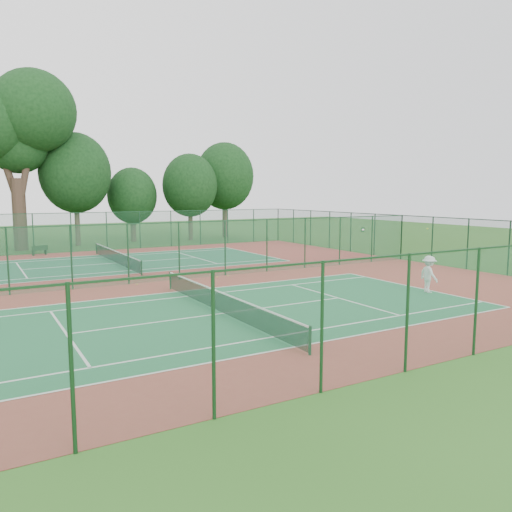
{
  "coord_description": "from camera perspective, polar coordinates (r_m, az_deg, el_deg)",
  "views": [
    {
      "loc": [
        -9.25,
        -28.0,
        5.2
      ],
      "look_at": [
        4.91,
        -3.4,
        1.6
      ],
      "focal_mm": 35.0,
      "sensor_mm": 36.0,
      "label": 1
    }
  ],
  "objects": [
    {
      "name": "evergreen_row",
      "position": [
        53.41,
        -19.25,
        1.23
      ],
      "size": [
        39.0,
        5.0,
        12.0
      ],
      "primitive_type": null,
      "color": "black",
      "rests_on": "ground"
    },
    {
      "name": "tennis_net_far",
      "position": [
        38.42,
        -15.76,
        -0.0
      ],
      "size": [
        0.1,
        12.9,
        0.97
      ],
      "color": "#14381D",
      "rests_on": "ground"
    },
    {
      "name": "stray_ball_c",
      "position": [
        29.14,
        -13.45,
        -3.16
      ],
      "size": [
        0.07,
        0.07,
        0.07
      ],
      "primitive_type": "sphere",
      "color": "gold",
      "rests_on": "red_pad"
    },
    {
      "name": "ground",
      "position": [
        29.94,
        -11.47,
        -2.92
      ],
      "size": [
        120.0,
        120.0,
        0.0
      ],
      "primitive_type": "plane",
      "color": "#295B1C",
      "rests_on": "ground"
    },
    {
      "name": "tennis_net_near",
      "position": [
        21.64,
        -3.87,
        -5.21
      ],
      "size": [
        0.1,
        12.9,
        0.97
      ],
      "color": "#13351D",
      "rests_on": "ground"
    },
    {
      "name": "fence_north",
      "position": [
        47.05,
        -18.51,
        2.66
      ],
      "size": [
        40.0,
        0.09,
        3.5
      ],
      "color": "#174629",
      "rests_on": "ground"
    },
    {
      "name": "stray_ball_a",
      "position": [
        31.35,
        -3.23,
        -2.25
      ],
      "size": [
        0.06,
        0.06,
        0.06
      ],
      "primitive_type": "sphere",
      "color": "#CDF037",
      "rests_on": "red_pad"
    },
    {
      "name": "stray_ball_b",
      "position": [
        30.87,
        -4.49,
        -2.41
      ],
      "size": [
        0.07,
        0.07,
        0.07
      ],
      "primitive_type": "sphere",
      "color": "#C7DD33",
      "rests_on": "red_pad"
    },
    {
      "name": "court_near",
      "position": [
        21.76,
        -3.86,
        -6.57
      ],
      "size": [
        23.77,
        10.97,
        0.01
      ],
      "primitive_type": "cube",
      "color": "#1F653B",
      "rests_on": "red_pad"
    },
    {
      "name": "fence_divider",
      "position": [
        29.69,
        -11.55,
        0.43
      ],
      "size": [
        40.0,
        0.09,
        3.5
      ],
      "color": "#1A4F35",
      "rests_on": "ground"
    },
    {
      "name": "court_far",
      "position": [
        38.49,
        -15.73,
        -0.79
      ],
      "size": [
        23.77,
        10.97,
        0.01
      ],
      "primitive_type": "cube",
      "color": "#1D5E3C",
      "rests_on": "red_pad"
    },
    {
      "name": "bench",
      "position": [
        45.61,
        -23.49,
        0.63
      ],
      "size": [
        1.38,
        0.74,
        0.82
      ],
      "rotation": [
        0.0,
        0.0,
        0.29
      ],
      "color": "black",
      "rests_on": "red_pad"
    },
    {
      "name": "fence_east",
      "position": [
        40.64,
        16.29,
        2.08
      ],
      "size": [
        0.09,
        36.0,
        3.5
      ],
      "rotation": [
        0.0,
        0.0,
        1.57
      ],
      "color": "#174529",
      "rests_on": "ground"
    },
    {
      "name": "big_tree",
      "position": [
        50.65,
        -25.81,
        13.61
      ],
      "size": [
        10.53,
        7.71,
        16.17
      ],
      "color": "#38271E",
      "rests_on": "ground"
    },
    {
      "name": "fence_south",
      "position": [
        14.05,
        12.56,
        -7.12
      ],
      "size": [
        40.0,
        0.09,
        3.5
      ],
      "color": "#1B5234",
      "rests_on": "ground"
    },
    {
      "name": "red_pad",
      "position": [
        29.94,
        -11.47,
        -2.91
      ],
      "size": [
        40.0,
        36.0,
        0.01
      ],
      "primitive_type": "cube",
      "color": "maroon",
      "rests_on": "ground"
    },
    {
      "name": "player_near",
      "position": [
        27.55,
        19.15,
        -1.98
      ],
      "size": [
        0.95,
        1.36,
        1.93
      ],
      "primitive_type": "imported",
      "rotation": [
        0.0,
        0.0,
        1.37
      ],
      "color": "silver",
      "rests_on": "court_near"
    }
  ]
}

